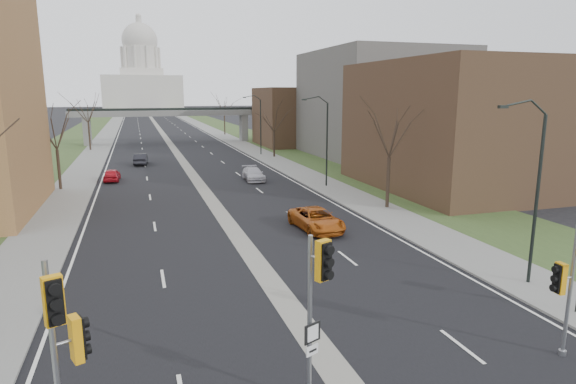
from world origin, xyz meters
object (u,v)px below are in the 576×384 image
signal_pole_median (317,292)px  signal_pole_right (573,271)px  car_left_far (141,159)px  car_right_near (316,219)px  signal_pole_left (63,334)px  car_left_near (112,175)px  car_right_mid (253,174)px

signal_pole_median → signal_pole_right: signal_pole_median is taller
car_left_far → car_right_near: 36.89m
signal_pole_left → car_right_near: size_ratio=1.01×
car_left_near → car_left_far: size_ratio=0.89×
car_right_mid → car_left_far: bearing=127.6°
signal_pole_median → signal_pole_left: bearing=158.5°
car_left_near → car_left_far: car_left_far is taller
car_right_near → car_left_near: bearing=116.5°
signal_pole_left → signal_pole_right: bearing=-21.5°
car_right_near → signal_pole_left: bearing=-130.5°
signal_pole_median → car_left_near: size_ratio=1.34×
signal_pole_right → car_left_near: bearing=115.9°
signal_pole_right → car_left_far: bearing=108.4°
signal_pole_left → car_left_far: signal_pole_left is taller
signal_pole_left → car_left_far: bearing=65.6°
signal_pole_median → car_right_near: size_ratio=0.99×
car_right_near → car_right_mid: bearing=85.0°
signal_pole_median → signal_pole_right: (9.11, -0.11, -0.42)m
car_left_near → car_right_near: bearing=123.1°
car_left_far → car_left_near: bearing=80.5°
signal_pole_left → car_right_near: bearing=31.6°
signal_pole_left → car_right_mid: signal_pole_left is taller
signal_pole_left → car_left_near: signal_pole_left is taller
signal_pole_left → car_left_far: 53.18m
signal_pole_right → car_right_near: (-2.42, 17.69, -2.47)m
signal_pole_left → signal_pole_median: signal_pole_left is taller
car_left_far → signal_pole_left: bearing=92.9°
car_right_near → car_right_mid: size_ratio=1.12×
signal_pole_right → car_left_near: signal_pole_right is taller
car_left_far → car_right_near: (10.85, -35.25, 0.01)m
signal_pole_right → car_right_mid: 37.47m
car_left_far → car_right_mid: (11.19, -15.61, -0.04)m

